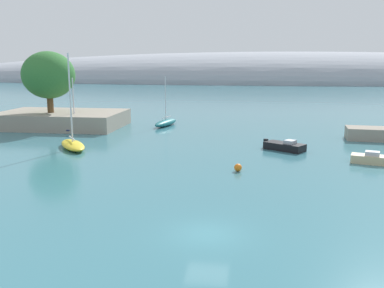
# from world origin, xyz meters

# --- Properties ---
(water) EXTENTS (600.00, 600.00, 0.00)m
(water) POSITION_xyz_m (0.00, 0.00, 0.00)
(water) COLOR #38727F
(water) RESTS_ON ground
(shore_outcrop) EXTENTS (18.31, 11.57, 2.31)m
(shore_outcrop) POSITION_xyz_m (-26.22, 37.53, 1.15)
(shore_outcrop) COLOR gray
(shore_outcrop) RESTS_ON ground
(tree_clump_shore) EXTENTS (7.62, 7.62, 8.95)m
(tree_clump_shore) POSITION_xyz_m (-27.25, 36.34, 7.80)
(tree_clump_shore) COLOR brown
(tree_clump_shore) RESTS_ON shore_outcrop
(distant_ridge) EXTENTS (371.96, 72.82, 29.07)m
(distant_ridge) POSITION_xyz_m (15.39, 192.67, 0.00)
(distant_ridge) COLOR #999EA8
(distant_ridge) RESTS_ON ground
(sailboat_teal_near_shore) EXTENTS (3.16, 6.99, 7.57)m
(sailboat_teal_near_shore) POSITION_xyz_m (-10.80, 40.77, 0.53)
(sailboat_teal_near_shore) COLOR #1E6B70
(sailboat_teal_near_shore) RESTS_ON water
(sailboat_navy_mid_mooring) EXTENTS (3.69, 8.16, 7.48)m
(sailboat_navy_mid_mooring) POSITION_xyz_m (-23.27, 35.50, 0.51)
(sailboat_navy_mid_mooring) COLOR navy
(sailboat_navy_mid_mooring) RESTS_ON water
(sailboat_yellow_outer_mooring) EXTENTS (5.70, 6.83, 10.67)m
(sailboat_yellow_outer_mooring) POSITION_xyz_m (-17.75, 22.12, 0.54)
(sailboat_yellow_outer_mooring) COLOR yellow
(sailboat_yellow_outer_mooring) RESTS_ON water
(motorboat_sand_alongside_breakwater) EXTENTS (5.96, 3.11, 1.21)m
(motorboat_sand_alongside_breakwater) POSITION_xyz_m (14.77, 19.13, 0.45)
(motorboat_sand_alongside_breakwater) COLOR #C6B284
(motorboat_sand_alongside_breakwater) RESTS_ON water
(motorboat_black_outer) EXTENTS (4.76, 4.08, 1.22)m
(motorboat_black_outer) POSITION_xyz_m (6.06, 24.68, 0.45)
(motorboat_black_outer) COLOR black
(motorboat_black_outer) RESTS_ON water
(mooring_buoy_orange) EXTENTS (0.71, 0.71, 0.71)m
(mooring_buoy_orange) POSITION_xyz_m (1.22, 14.52, 0.35)
(mooring_buoy_orange) COLOR orange
(mooring_buoy_orange) RESTS_ON water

